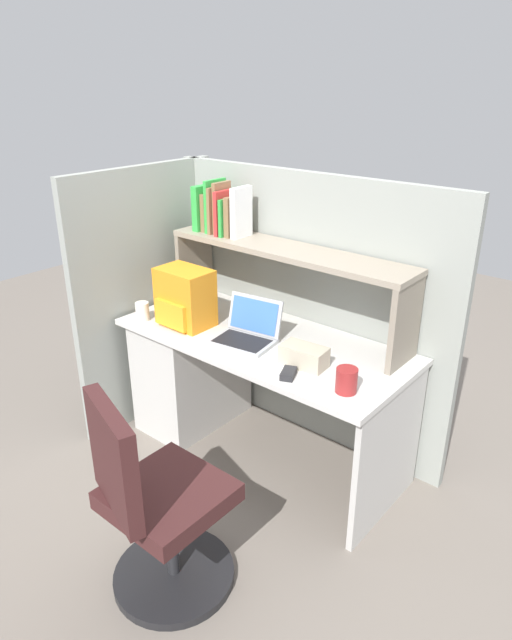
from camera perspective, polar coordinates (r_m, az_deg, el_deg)
The scene contains 13 objects.
ground_plane at distance 3.35m, azimuth 0.56°, elevation -13.18°, with size 8.00×8.00×0.00m, color slate.
desk at distance 3.35m, azimuth -4.58°, elevation -5.02°, with size 1.60×0.70×0.73m.
cubicle_partition_rear at distance 3.23m, azimuth 4.90°, elevation 1.12°, with size 1.84×0.05×1.55m, color #939991.
cubicle_partition_left at distance 3.48m, azimuth -10.80°, elevation 2.46°, with size 0.05×1.06×1.55m, color #939991.
overhead_hutch at distance 2.99m, azimuth 3.09°, elevation 5.56°, with size 1.44×0.28×0.45m.
reference_books_on_shelf at distance 3.22m, azimuth -3.53°, elevation 11.03°, with size 0.32×0.18×0.29m.
laptop at distance 2.92m, azimuth -0.91°, elevation -1.23°, with size 0.34×0.30×0.22m.
backpack at distance 3.10m, azimuth -7.28°, elevation 2.22°, with size 0.30×0.23×0.32m.
computer_mouse at distance 2.60m, azimuth 3.31°, elevation -5.45°, with size 0.06×0.10×0.03m, color #262628.
paper_cup at distance 3.23m, azimuth -11.47°, elevation 0.87°, with size 0.08×0.08×0.11m, color white.
tissue_box at distance 2.68m, azimuth 4.89°, elevation -3.67°, with size 0.22×0.12×0.10m, color #BFB299.
snack_canister at distance 2.49m, azimuth 9.19°, elevation -6.07°, with size 0.10×0.10×0.11m, color maroon.
office_chair at distance 2.42m, azimuth -10.10°, elevation -18.65°, with size 0.52×0.54×0.93m.
Camera 1 is at (1.70, -2.08, 2.00)m, focal length 31.49 mm.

